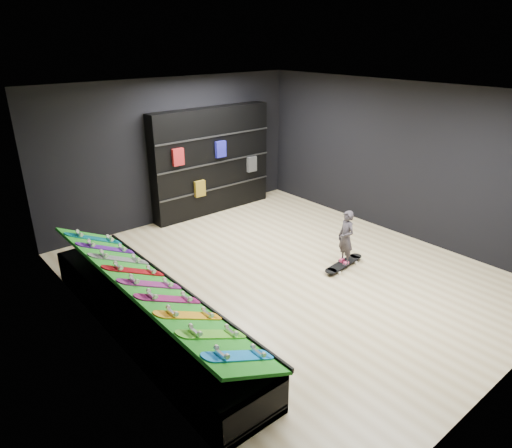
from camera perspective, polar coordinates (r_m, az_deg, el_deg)
floor at (r=7.83m, az=3.77°, el=-6.30°), size 6.00×7.00×0.01m
ceiling at (r=6.90m, az=4.42°, el=16.07°), size 6.00×7.00×0.01m
wall_back at (r=9.94m, az=-10.19°, el=9.01°), size 6.00×0.02×3.00m
wall_left at (r=5.70m, az=-18.28°, el=-2.16°), size 0.02×7.00×3.00m
wall_right at (r=9.48m, az=17.40°, el=7.68°), size 0.02×7.00×3.00m
display_rack at (r=6.45m, az=-13.19°, el=-11.25°), size 0.90×4.50×0.50m
turf_ramp at (r=6.22m, az=-13.15°, el=-7.56°), size 0.92×4.50×0.46m
back_shelving at (r=10.30m, az=-5.56°, el=7.84°), size 2.93×0.34×2.34m
floor_skateboard at (r=8.16m, az=10.90°, el=-5.07°), size 1.00×0.33×0.09m
child at (r=8.01m, az=11.07°, el=-2.93°), size 0.21×0.25×0.58m
display_board_0 at (r=4.86m, az=-2.13°, el=-16.15°), size 0.93×0.22×0.50m
display_board_1 at (r=5.16m, az=-5.47°, el=-13.56°), size 0.93×0.22×0.50m
display_board_2 at (r=5.50m, az=-8.36°, el=-11.23°), size 0.93×0.22×0.50m
display_board_3 at (r=5.85m, az=-10.87°, el=-9.16°), size 0.93×0.22×0.50m
display_board_4 at (r=6.22m, az=-13.07°, el=-7.31°), size 0.93×0.22×0.50m
display_board_5 at (r=6.60m, az=-15.00°, el=-5.66°), size 0.93×0.22×0.50m
display_board_6 at (r=6.99m, az=-16.71°, el=-4.19°), size 0.93×0.22×0.50m
display_board_7 at (r=7.39m, az=-18.23°, el=-2.88°), size 0.93×0.22×0.50m
display_board_8 at (r=7.80m, az=-19.59°, el=-1.70°), size 0.93×0.22×0.50m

